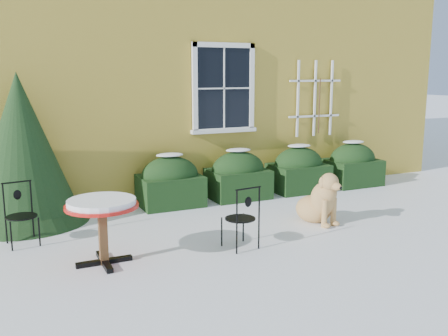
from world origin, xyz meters
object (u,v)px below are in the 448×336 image
evergreen_shrub (23,163)px  patio_chair_far (21,214)px  bistro_table (102,210)px  dog (320,202)px  patio_chair_near (242,217)px

evergreen_shrub → patio_chair_far: size_ratio=2.73×
bistro_table → patio_chair_far: bearing=125.6°
bistro_table → dog: bearing=5.2°
bistro_table → patio_chair_near: patio_chair_near is taller
patio_chair_far → bistro_table: bearing=-62.6°
patio_chair_near → patio_chair_far: (-2.58, 1.37, -0.00)m
patio_chair_far → dog: 4.25m
evergreen_shrub → patio_chair_near: size_ratio=2.72×
patio_chair_near → dog: size_ratio=0.90×
evergreen_shrub → patio_chair_far: bearing=-96.3°
evergreen_shrub → bistro_table: 2.36m
patio_chair_near → dog: 1.66m
bistro_table → dog: (3.32, 0.30, -0.33)m
evergreen_shrub → bistro_table: bearing=-72.1°
dog → patio_chair_far: bearing=158.5°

